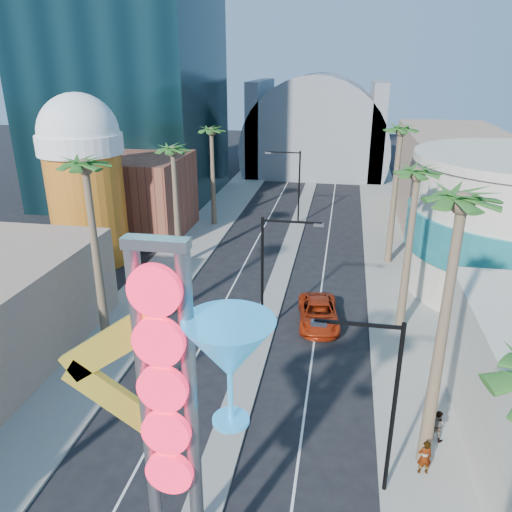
# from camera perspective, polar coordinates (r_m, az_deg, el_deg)

# --- Properties ---
(sidewalk_west) EXTENTS (5.00, 100.00, 0.15)m
(sidewalk_west) POSITION_cam_1_polar(r_m,az_deg,el_deg) (48.78, -7.43, 1.17)
(sidewalk_west) COLOR gray
(sidewalk_west) RESTS_ON ground
(sidewalk_east) EXTENTS (5.00, 100.00, 0.15)m
(sidewalk_east) POSITION_cam_1_polar(r_m,az_deg,el_deg) (46.90, 15.32, -0.28)
(sidewalk_east) COLOR gray
(sidewalk_east) RESTS_ON ground
(median) EXTENTS (1.60, 84.00, 0.15)m
(median) POSITION_cam_1_polar(r_m,az_deg,el_deg) (49.69, 4.13, 1.69)
(median) COLOR gray
(median) RESTS_ON ground
(brick_filler_west) EXTENTS (10.00, 10.00, 8.00)m
(brick_filler_west) POSITION_cam_1_polar(r_m,az_deg,el_deg) (52.54, -13.49, 6.73)
(brick_filler_west) COLOR brown
(brick_filler_west) RESTS_ON ground
(filler_east) EXTENTS (10.00, 20.00, 10.00)m
(filler_east) POSITION_cam_1_polar(r_m,az_deg,el_deg) (58.86, 21.24, 8.42)
(filler_east) COLOR #9C7B64
(filler_east) RESTS_ON ground
(beer_mug) EXTENTS (7.00, 7.00, 14.50)m
(beer_mug) POSITION_cam_1_polar(r_m,az_deg,el_deg) (45.15, -19.06, 8.81)
(beer_mug) COLOR orange
(beer_mug) RESTS_ON ground
(canopy) EXTENTS (22.00, 16.00, 22.00)m
(canopy) POSITION_cam_1_polar(r_m,az_deg,el_deg) (81.65, 6.90, 12.49)
(canopy) COLOR slate
(canopy) RESTS_ON ground
(neon_sign) EXTENTS (6.53, 2.60, 12.55)m
(neon_sign) POSITION_cam_1_polar(r_m,az_deg,el_deg) (15.44, -7.04, -16.84)
(neon_sign) COLOR gray
(neon_sign) RESTS_ON ground
(streetlight_0) EXTENTS (3.79, 0.25, 8.00)m
(streetlight_0) POSITION_cam_1_polar(r_m,az_deg,el_deg) (31.23, 1.71, -1.07)
(streetlight_0) COLOR black
(streetlight_0) RESTS_ON ground
(streetlight_1) EXTENTS (3.79, 0.25, 8.00)m
(streetlight_1) POSITION_cam_1_polar(r_m,az_deg,el_deg) (54.14, 4.39, 8.64)
(streetlight_1) COLOR black
(streetlight_1) RESTS_ON ground
(streetlight_2) EXTENTS (3.45, 0.25, 8.00)m
(streetlight_2) POSITION_cam_1_polar(r_m,az_deg,el_deg) (20.54, 14.29, -15.08)
(streetlight_2) COLOR black
(streetlight_2) RESTS_ON ground
(palm_1) EXTENTS (2.40, 2.40, 12.70)m
(palm_1) POSITION_cam_1_polar(r_m,az_deg,el_deg) (28.75, -18.80, 8.26)
(palm_1) COLOR brown
(palm_1) RESTS_ON ground
(palm_2) EXTENTS (2.40, 2.40, 11.20)m
(palm_2) POSITION_cam_1_polar(r_m,az_deg,el_deg) (41.57, -9.45, 10.99)
(palm_2) COLOR brown
(palm_2) RESTS_ON ground
(palm_3) EXTENTS (2.40, 2.40, 11.20)m
(palm_3) POSITION_cam_1_polar(r_m,az_deg,el_deg) (52.89, -5.10, 13.38)
(palm_3) COLOR brown
(palm_3) RESTS_ON ground
(palm_5) EXTENTS (2.40, 2.40, 13.20)m
(palm_5) POSITION_cam_1_polar(r_m,az_deg,el_deg) (19.83, 22.23, 3.52)
(palm_5) COLOR brown
(palm_5) RESTS_ON ground
(palm_6) EXTENTS (2.40, 2.40, 11.70)m
(palm_6) POSITION_cam_1_polar(r_m,az_deg,el_deg) (31.60, 17.87, 7.81)
(palm_6) COLOR brown
(palm_6) RESTS_ON ground
(palm_7) EXTENTS (2.40, 2.40, 12.70)m
(palm_7) POSITION_cam_1_polar(r_m,az_deg,el_deg) (43.18, 16.16, 12.64)
(palm_7) COLOR brown
(palm_7) RESTS_ON ground
(red_pickup) EXTENTS (3.24, 5.93, 1.58)m
(red_pickup) POSITION_cam_1_polar(r_m,az_deg,el_deg) (34.42, 7.16, -6.52)
(red_pickup) COLOR #AD2B0D
(red_pickup) RESTS_ON ground
(pedestrian_a) EXTENTS (0.68, 0.51, 1.69)m
(pedestrian_a) POSITION_cam_1_polar(r_m,az_deg,el_deg) (24.14, 18.70, -20.94)
(pedestrian_a) COLOR gray
(pedestrian_a) RESTS_ON sidewalk_east
(pedestrian_b) EXTENTS (0.95, 0.90, 1.55)m
(pedestrian_b) POSITION_cam_1_polar(r_m,az_deg,el_deg) (26.07, 19.97, -17.70)
(pedestrian_b) COLOR gray
(pedestrian_b) RESTS_ON sidewalk_east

